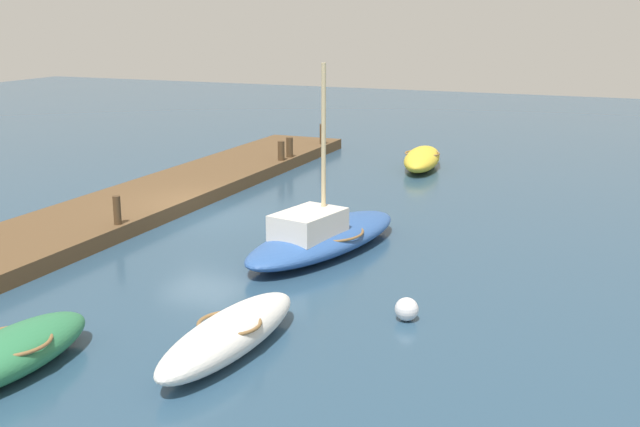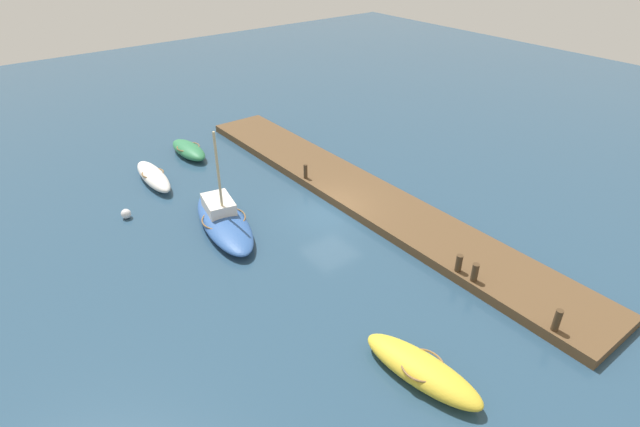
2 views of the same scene
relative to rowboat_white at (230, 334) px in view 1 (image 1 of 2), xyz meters
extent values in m
plane|color=navy|center=(-8.68, -5.81, -0.39)|extent=(84.00, 84.00, 0.00)
cube|color=brown|center=(-8.68, -8.09, -0.17)|extent=(26.79, 3.47, 0.45)
ellipsoid|color=white|center=(0.00, 0.00, -0.01)|extent=(4.42, 1.36, 0.78)
torus|color=olive|center=(0.00, 0.00, 0.21)|extent=(1.28, 1.28, 0.07)
ellipsoid|color=#2D7A4C|center=(2.18, -3.15, -0.01)|extent=(3.63, 1.38, 0.76)
torus|color=olive|center=(2.18, -3.15, 0.20)|extent=(1.43, 1.43, 0.07)
ellipsoid|color=#2D569E|center=(-6.69, -0.85, -0.03)|extent=(6.50, 3.25, 0.73)
torus|color=olive|center=(-6.69, -0.85, 0.17)|extent=(2.49, 2.49, 0.07)
cube|color=silver|center=(-5.97, -1.00, 0.52)|extent=(2.13, 1.63, 0.66)
cylinder|color=#C6B284|center=(-6.64, -0.86, 2.38)|extent=(0.12, 0.12, 4.39)
ellipsoid|color=gold|center=(-18.75, -1.54, 0.02)|extent=(4.52, 2.01, 0.82)
torus|color=olive|center=(-18.75, -1.54, 0.24)|extent=(1.63, 1.63, 0.07)
cylinder|color=#47331E|center=(-20.40, -6.61, 0.50)|extent=(0.26, 0.26, 0.90)
cylinder|color=#47331E|center=(-16.89, -6.61, 0.45)|extent=(0.27, 0.27, 0.80)
cylinder|color=#47331E|center=(-16.09, -6.61, 0.43)|extent=(0.27, 0.27, 0.77)
cylinder|color=#47331E|center=(-5.48, -6.61, 0.46)|extent=(0.21, 0.21, 0.81)
sphere|color=silver|center=(-2.84, 2.58, -0.15)|extent=(0.49, 0.49, 0.49)
camera|label=1|loc=(11.94, 6.84, 5.82)|focal=44.26mm
camera|label=2|loc=(-25.66, 8.00, 12.82)|focal=28.17mm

